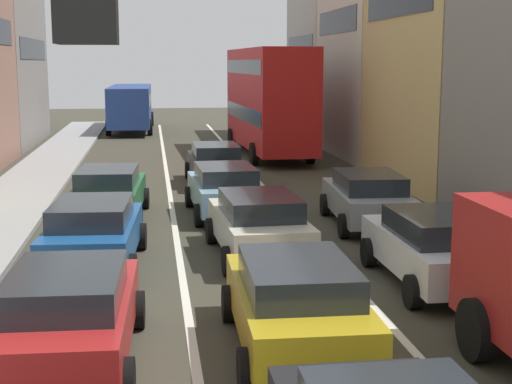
{
  "coord_description": "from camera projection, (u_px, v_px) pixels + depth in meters",
  "views": [
    {
      "loc": [
        -2.27,
        -4.38,
        4.45
      ],
      "look_at": [
        0.0,
        12.0,
        1.6
      ],
      "focal_mm": 53.14,
      "sensor_mm": 36.0,
      "label": 1
    }
  ],
  "objects": [
    {
      "name": "sedan_left_lane_third",
      "position": [
        93.0,
        232.0,
        16.5
      ],
      "size": [
        2.28,
        4.4,
        1.49
      ],
      "rotation": [
        0.0,
        0.0,
        1.51
      ],
      "color": "#194C8C",
      "rests_on": "ground"
    },
    {
      "name": "hatchback_centre_lane_third",
      "position": [
        259.0,
        223.0,
        17.34
      ],
      "size": [
        2.22,
        4.38,
        1.49
      ],
      "rotation": [
        0.0,
        0.0,
        1.62
      ],
      "color": "beige",
      "rests_on": "ground"
    },
    {
      "name": "sedan_centre_lane_second",
      "position": [
        296.0,
        302.0,
        11.66
      ],
      "size": [
        2.13,
        4.34,
        1.49
      ],
      "rotation": [
        0.0,
        0.0,
        1.55
      ],
      "color": "#B29319",
      "rests_on": "ground"
    },
    {
      "name": "sedan_right_lane_behind_truck",
      "position": [
        434.0,
        246.0,
        15.19
      ],
      "size": [
        2.08,
        4.31,
        1.49
      ],
      "rotation": [
        0.0,
        0.0,
        1.56
      ],
      "color": "silver",
      "rests_on": "ground"
    },
    {
      "name": "coupe_centre_lane_fourth",
      "position": [
        225.0,
        189.0,
        22.08
      ],
      "size": [
        2.2,
        4.37,
        1.49
      ],
      "rotation": [
        0.0,
        0.0,
        1.61
      ],
      "color": "#759EB7",
      "rests_on": "ground"
    },
    {
      "name": "building_row_right",
      "position": [
        484.0,
        29.0,
        27.73
      ],
      "size": [
        7.2,
        43.9,
        12.76
      ],
      "rotation": [
        0.0,
        0.0,
        -1.57
      ],
      "color": "#B2ADA3",
      "rests_on": "ground"
    },
    {
      "name": "bus_far_queue_secondary",
      "position": [
        131.0,
        104.0,
        48.98
      ],
      "size": [
        2.91,
        10.53,
        2.9
      ],
      "rotation": [
        0.0,
        0.0,
        1.56
      ],
      "color": "navy",
      "rests_on": "ground"
    },
    {
      "name": "lane_stripe_left",
      "position": [
        171.0,
        200.0,
        24.63
      ],
      "size": [
        0.16,
        60.0,
        0.01
      ],
      "primitive_type": "cube",
      "color": "silver",
      "rests_on": "ground"
    },
    {
      "name": "wagon_left_lane_second",
      "position": [
        68.0,
        314.0,
        11.12
      ],
      "size": [
        2.19,
        4.36,
        1.49
      ],
      "rotation": [
        0.0,
        0.0,
        1.53
      ],
      "color": "#A51E1E",
      "rests_on": "ground"
    },
    {
      "name": "sedan_left_lane_fourth",
      "position": [
        109.0,
        192.0,
        21.57
      ],
      "size": [
        2.28,
        4.4,
        1.49
      ],
      "rotation": [
        0.0,
        0.0,
        1.51
      ],
      "color": "#19592D",
      "rests_on": "ground"
    },
    {
      "name": "wagon_right_lane_far",
      "position": [
        368.0,
        197.0,
        20.66
      ],
      "size": [
        2.28,
        4.4,
        1.49
      ],
      "rotation": [
        0.0,
        0.0,
        1.51
      ],
      "color": "gray",
      "rests_on": "ground"
    },
    {
      "name": "lane_stripe_right",
      "position": [
        274.0,
        198.0,
        25.09
      ],
      "size": [
        0.16,
        60.0,
        0.01
      ],
      "primitive_type": "cube",
      "color": "silver",
      "rests_on": "ground"
    },
    {
      "name": "sedan_centre_lane_fifth",
      "position": [
        215.0,
        163.0,
        27.77
      ],
      "size": [
        2.1,
        4.32,
        1.49
      ],
      "rotation": [
        0.0,
        0.0,
        1.58
      ],
      "color": "black",
      "rests_on": "ground"
    },
    {
      "name": "sidewalk_left",
      "position": [
        12.0,
        202.0,
        23.94
      ],
      "size": [
        2.6,
        64.0,
        0.14
      ],
      "primitive_type": "cube",
      "color": "#949494",
      "rests_on": "ground"
    },
    {
      "name": "bus_mid_queue_primary",
      "position": [
        269.0,
        96.0,
        35.77
      ],
      "size": [
        3.08,
        10.58,
        5.06
      ],
      "rotation": [
        0.0,
        0.0,
        1.61
      ],
      "color": "#B21919",
      "rests_on": "ground"
    }
  ]
}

